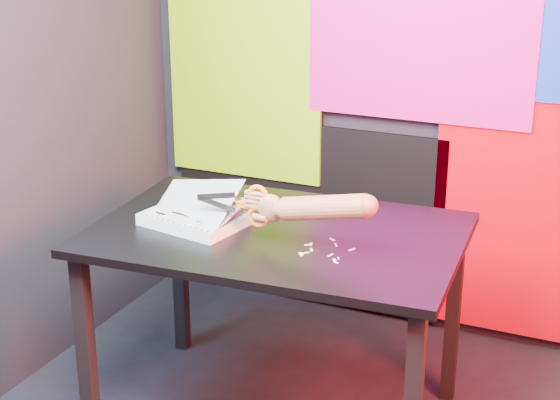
% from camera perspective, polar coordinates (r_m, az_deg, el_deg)
% --- Properties ---
extents(room, '(3.01, 3.01, 2.71)m').
position_cam_1_polar(room, '(2.12, 5.27, 6.34)').
color(room, black).
rests_on(room, ground).
extents(backdrop, '(2.88, 0.05, 2.08)m').
position_cam_1_polar(backdrop, '(3.58, 13.83, 4.81)').
color(backdrop, '#C2000E').
rests_on(backdrop, ground).
extents(work_table, '(1.31, 0.92, 0.75)m').
position_cam_1_polar(work_table, '(2.97, -0.19, -3.55)').
color(work_table, black).
rests_on(work_table, ground).
extents(printout_stack, '(0.37, 0.30, 0.18)m').
position_cam_1_polar(printout_stack, '(3.00, -5.68, -1.20)').
color(printout_stack, white).
rests_on(printout_stack, work_table).
extents(scissors, '(0.27, 0.02, 0.15)m').
position_cam_1_polar(scissors, '(2.82, -1.83, -0.36)').
color(scissors, '#B2B2B6').
rests_on(scissors, printout_stack).
extents(hand_forearm, '(0.45, 0.08, 0.14)m').
position_cam_1_polar(hand_forearm, '(2.73, 2.35, -0.50)').
color(hand_forearm, '#B66A49').
rests_on(hand_forearm, work_table).
extents(paper_clippings, '(0.17, 0.19, 0.00)m').
position_cam_1_polar(paper_clippings, '(2.78, 2.88, -3.37)').
color(paper_clippings, silver).
rests_on(paper_clippings, work_table).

